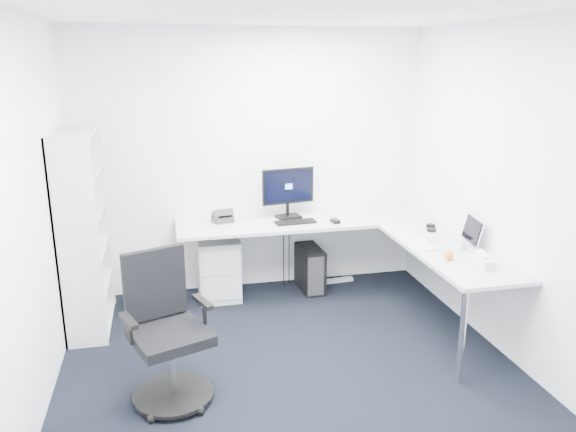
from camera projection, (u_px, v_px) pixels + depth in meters
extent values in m
plane|color=black|center=(299.00, 389.00, 4.21)|extent=(4.20, 4.20, 0.00)
plane|color=white|center=(302.00, 7.00, 3.48)|extent=(4.20, 4.20, 0.00)
cube|color=white|center=(252.00, 162.00, 5.82)|extent=(3.60, 0.02, 2.70)
cube|color=white|center=(451.00, 382.00, 1.87)|extent=(3.60, 0.02, 2.70)
cube|color=white|center=(18.00, 233.00, 3.46)|extent=(0.02, 4.20, 2.70)
cube|color=white|center=(532.00, 202.00, 4.22)|extent=(0.02, 4.20, 2.70)
cube|color=#B2B5B5|center=(218.00, 267.00, 5.77)|extent=(0.41, 0.51, 0.63)
cube|color=black|center=(310.00, 268.00, 5.97)|extent=(0.23, 0.49, 0.47)
cube|color=#BCB89F|center=(143.00, 290.00, 5.56)|extent=(0.19, 0.37, 0.34)
cube|color=silver|center=(338.00, 280.00, 6.21)|extent=(0.35, 0.09, 0.04)
cube|color=black|center=(295.00, 222.00, 5.62)|extent=(0.42, 0.18, 0.02)
cube|color=black|center=(335.00, 221.00, 5.62)|extent=(0.08, 0.12, 0.03)
cube|color=silver|center=(422.00, 242.00, 5.01)|extent=(0.15, 0.45, 0.01)
sphere|color=orange|center=(449.00, 256.00, 4.59)|extent=(0.07, 0.07, 0.07)
cube|color=silver|center=(481.00, 262.00, 4.44)|extent=(0.14, 0.23, 0.08)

